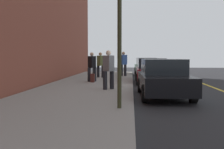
# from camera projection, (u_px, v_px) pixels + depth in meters

# --- Properties ---
(ground_plane) EXTENTS (56.00, 56.00, 0.00)m
(ground_plane) POSITION_uv_depth(u_px,v_px,m) (156.00, 93.00, 11.63)
(ground_plane) COLOR black
(sidewalk) EXTENTS (28.00, 4.60, 0.15)m
(sidewalk) POSITION_uv_depth(u_px,v_px,m) (82.00, 91.00, 11.86)
(sidewalk) COLOR gray
(sidewalk) RESTS_ON ground
(parked_car_green) EXTENTS (4.68, 2.03, 1.51)m
(parked_car_green) POSITION_uv_depth(u_px,v_px,m) (146.00, 67.00, 22.91)
(parked_car_green) COLOR black
(parked_car_green) RESTS_ON ground
(parked_car_maroon) EXTENTS (4.44, 1.91, 1.51)m
(parked_car_maroon) POSITION_uv_depth(u_px,v_px,m) (151.00, 71.00, 16.24)
(parked_car_maroon) COLOR black
(parked_car_maroon) RESTS_ON ground
(parked_car_black) EXTENTS (4.44, 1.99, 1.51)m
(parked_car_black) POSITION_uv_depth(u_px,v_px,m) (163.00, 78.00, 10.64)
(parked_car_black) COLOR black
(parked_car_black) RESTS_ON ground
(pedestrian_blue_coat) EXTENTS (0.57, 0.57, 1.84)m
(pedestrian_blue_coat) POSITION_uv_depth(u_px,v_px,m) (123.00, 63.00, 20.13)
(pedestrian_blue_coat) COLOR black
(pedestrian_blue_coat) RESTS_ON sidewalk
(pedestrian_black_coat) EXTENTS (0.54, 0.52, 1.72)m
(pedestrian_black_coat) POSITION_uv_depth(u_px,v_px,m) (92.00, 66.00, 15.59)
(pedestrian_black_coat) COLOR black
(pedestrian_black_coat) RESTS_ON sidewalk
(pedestrian_grey_coat) EXTENTS (0.55, 0.54, 1.74)m
(pedestrian_grey_coat) POSITION_uv_depth(u_px,v_px,m) (108.00, 69.00, 11.83)
(pedestrian_grey_coat) COLOR black
(pedestrian_grey_coat) RESTS_ON sidewalk
(pedestrian_olive_coat) EXTENTS (0.56, 0.54, 1.77)m
(pedestrian_olive_coat) POSITION_uv_depth(u_px,v_px,m) (100.00, 64.00, 18.59)
(pedestrian_olive_coat) COLOR black
(pedestrian_olive_coat) RESTS_ON sidewalk
(traffic_light_pole) EXTENTS (0.35, 0.26, 4.22)m
(traffic_light_pole) POSITION_uv_depth(u_px,v_px,m) (120.00, 6.00, 7.34)
(traffic_light_pole) COLOR #2D2D19
(traffic_light_pole) RESTS_ON sidewalk
(rolling_suitcase) EXTENTS (0.34, 0.22, 0.84)m
(rolling_suitcase) POSITION_uv_depth(u_px,v_px,m) (93.00, 78.00, 15.15)
(rolling_suitcase) COLOR #471E19
(rolling_suitcase) RESTS_ON sidewalk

